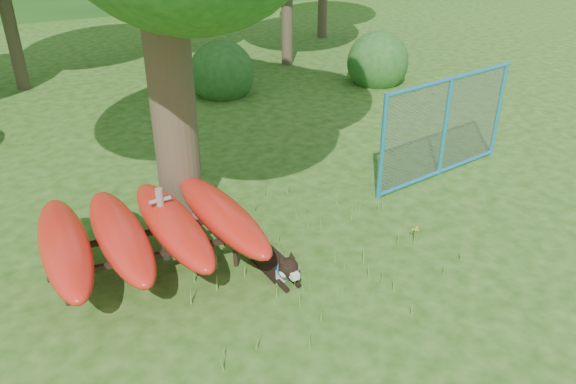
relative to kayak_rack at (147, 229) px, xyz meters
name	(u,v)px	position (x,y,z in m)	size (l,w,h in m)	color
ground	(313,293)	(1.91, -1.51, -0.74)	(80.00, 80.00, 0.00)	#1F450D
wooden_post	(163,223)	(0.29, 0.23, -0.09)	(0.33, 0.12, 1.22)	#6D6452
kayak_rack	(147,229)	(0.00, 0.00, 0.00)	(3.02, 2.96, 0.96)	black
husky_dog	(276,263)	(1.63, -0.88, -0.54)	(0.39, 1.26, 0.56)	black
fence_section	(445,127)	(5.99, 0.71, 0.27)	(3.42, 0.68, 3.36)	#2A96C7
wildflower_clump	(416,230)	(4.04, -1.04, -0.55)	(0.11, 0.10, 0.24)	#4F842B
shrub_right	(376,82)	(8.41, 6.49, -0.74)	(1.80, 1.80, 1.80)	#1B4D19
shrub_mid	(223,94)	(3.91, 7.49, -0.74)	(1.80, 1.80, 1.80)	#1B4D19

